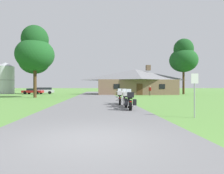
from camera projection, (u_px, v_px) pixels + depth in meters
name	position (u px, v px, depth m)	size (l,w,h in m)	color
ground_plane	(96.00, 99.00, 25.46)	(500.00, 500.00, 0.00)	#56893D
asphalt_driveway	(96.00, 100.00, 23.47)	(6.40, 80.00, 0.06)	slate
motorcycle_black_nearest_to_camera	(130.00, 101.00, 12.73)	(0.83, 2.08, 1.30)	black
motorcycle_red_second_in_row	(125.00, 99.00, 14.78)	(0.66, 2.08, 1.30)	black
motorcycle_white_farthest_in_row	(120.00, 98.00, 16.71)	(0.83, 2.08, 1.30)	black
stone_lodge	(135.00, 81.00, 41.69)	(16.18, 9.32, 6.06)	brown
bystander_red_shirt_near_lodge	(150.00, 90.00, 35.66)	(0.40, 0.44, 1.69)	#75664C
metal_signpost_roadside	(195.00, 90.00, 9.71)	(0.36, 0.06, 2.14)	#9EA0A5
tree_left_far	(34.00, 57.00, 42.72)	(6.40, 6.40, 11.98)	#422D19
tree_right_of_lodge	(184.00, 57.00, 41.88)	(5.80, 5.80, 11.57)	#422D19
tree_left_near	(35.00, 50.00, 28.44)	(5.35, 5.35, 10.22)	#422D19
metal_silo_distant	(5.00, 78.00, 44.97)	(3.87, 3.87, 6.99)	#B2B7BC
parked_silver_suv_far_left	(43.00, 90.00, 43.02)	(4.84, 2.58, 1.40)	#ADAFB7
parked_red_sedan_far_left	(33.00, 91.00, 41.81)	(4.44, 2.50, 1.20)	maroon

